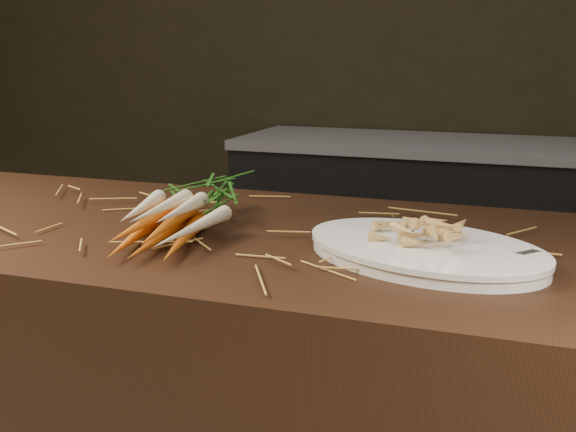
{
  "coord_description": "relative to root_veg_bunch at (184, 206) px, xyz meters",
  "views": [
    {
      "loc": [
        0.66,
        -0.84,
        1.22
      ],
      "look_at": [
        0.28,
        0.19,
        0.96
      ],
      "focal_mm": 45.0,
      "sensor_mm": 36.0,
      "label": 1
    }
  ],
  "objects": [
    {
      "name": "back_counter",
      "position": [
        0.24,
        1.91,
        -0.52
      ],
      "size": [
        1.82,
        0.62,
        0.84
      ],
      "color": "black",
      "rests_on": "ground"
    },
    {
      "name": "straw_bedding",
      "position": [
        -0.06,
        0.03,
        -0.03
      ],
      "size": [
        1.4,
        0.6,
        0.02
      ],
      "primitive_type": null,
      "color": "#AC8534",
      "rests_on": "main_counter"
    },
    {
      "name": "root_veg_bunch",
      "position": [
        0.0,
        0.0,
        0.0
      ],
      "size": [
        0.22,
        0.47,
        0.09
      ],
      "rotation": [
        0.0,
        0.0,
        0.16
      ],
      "color": "#CE540A",
      "rests_on": "main_counter"
    },
    {
      "name": "serving_platter",
      "position": [
        0.43,
        -0.04,
        -0.03
      ],
      "size": [
        0.46,
        0.39,
        0.02
      ],
      "primitive_type": null,
      "rotation": [
        0.0,
        0.0,
        -0.41
      ],
      "color": "white",
      "rests_on": "main_counter"
    },
    {
      "name": "roasted_veg_heap",
      "position": [
        0.43,
        -0.04,
        0.0
      ],
      "size": [
        0.23,
        0.2,
        0.04
      ],
      "primitive_type": null,
      "rotation": [
        0.0,
        0.0,
        -0.41
      ],
      "color": "#BB8744",
      "rests_on": "serving_platter"
    },
    {
      "name": "serving_fork",
      "position": [
        0.56,
        -0.11,
        -0.02
      ],
      "size": [
        0.11,
        0.12,
        0.0
      ],
      "primitive_type": "cube",
      "rotation": [
        0.0,
        0.0,
        -0.7
      ],
      "color": "silver",
      "rests_on": "serving_platter"
    }
  ]
}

